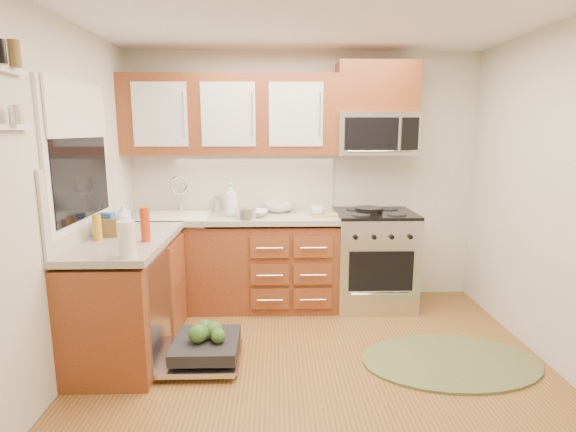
{
  "coord_description": "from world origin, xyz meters",
  "views": [
    {
      "loc": [
        -0.29,
        -2.85,
        1.73
      ],
      "look_at": [
        -0.19,
        0.85,
        1.02
      ],
      "focal_mm": 28.0,
      "sensor_mm": 36.0,
      "label": 1
    }
  ],
  "objects_px": {
    "upper_cabinets": "(230,115)",
    "skillet": "(369,210)",
    "sink": "(177,228)",
    "stock_pot": "(246,214)",
    "range": "(374,259)",
    "dishwasher": "(201,350)",
    "microwave": "(375,134)",
    "bowl_b": "(278,207)",
    "bowl_a": "(255,213)",
    "cup": "(318,211)",
    "rug": "(451,361)",
    "paper_towel_roll": "(127,239)",
    "cutting_board": "(325,215)"
  },
  "relations": [
    {
      "from": "upper_cabinets",
      "to": "skillet",
      "type": "relative_size",
      "value": 7.7
    },
    {
      "from": "sink",
      "to": "stock_pot",
      "type": "xyz_separation_m",
      "value": [
        0.69,
        -0.2,
        0.18
      ]
    },
    {
      "from": "range",
      "to": "dishwasher",
      "type": "distance_m",
      "value": 1.95
    },
    {
      "from": "microwave",
      "to": "bowl_b",
      "type": "bearing_deg",
      "value": 176.97
    },
    {
      "from": "microwave",
      "to": "bowl_a",
      "type": "distance_m",
      "value": 1.4
    },
    {
      "from": "range",
      "to": "cup",
      "type": "relative_size",
      "value": 7.48
    },
    {
      "from": "microwave",
      "to": "stock_pot",
      "type": "bearing_deg",
      "value": -165.12
    },
    {
      "from": "range",
      "to": "rug",
      "type": "xyz_separation_m",
      "value": [
        0.35,
        -1.18,
        -0.46
      ]
    },
    {
      "from": "microwave",
      "to": "cup",
      "type": "xyz_separation_m",
      "value": [
        -0.57,
        -0.18,
        -0.72
      ]
    },
    {
      "from": "bowl_a",
      "to": "bowl_b",
      "type": "relative_size",
      "value": 0.79
    },
    {
      "from": "stock_pot",
      "to": "cup",
      "type": "relative_size",
      "value": 1.4
    },
    {
      "from": "paper_towel_roll",
      "to": "range",
      "type": "bearing_deg",
      "value": 36.87
    },
    {
      "from": "sink",
      "to": "rug",
      "type": "bearing_deg",
      "value": -27.17
    },
    {
      "from": "dishwasher",
      "to": "cutting_board",
      "type": "bearing_deg",
      "value": 45.88
    },
    {
      "from": "rug",
      "to": "stock_pot",
      "type": "relative_size",
      "value": 7.6
    },
    {
      "from": "skillet",
      "to": "bowl_b",
      "type": "bearing_deg",
      "value": 166.92
    },
    {
      "from": "cup",
      "to": "stock_pot",
      "type": "bearing_deg",
      "value": -167.12
    },
    {
      "from": "skillet",
      "to": "paper_towel_roll",
      "type": "relative_size",
      "value": 1.12
    },
    {
      "from": "stock_pot",
      "to": "paper_towel_roll",
      "type": "height_order",
      "value": "paper_towel_roll"
    },
    {
      "from": "upper_cabinets",
      "to": "paper_towel_roll",
      "type": "height_order",
      "value": "upper_cabinets"
    },
    {
      "from": "skillet",
      "to": "microwave",
      "type": "bearing_deg",
      "value": 65.01
    },
    {
      "from": "dishwasher",
      "to": "skillet",
      "type": "bearing_deg",
      "value": 36.76
    },
    {
      "from": "skillet",
      "to": "bowl_a",
      "type": "relative_size",
      "value": 1.11
    },
    {
      "from": "bowl_b",
      "to": "upper_cabinets",
      "type": "bearing_deg",
      "value": -176.89
    },
    {
      "from": "cutting_board",
      "to": "bowl_a",
      "type": "bearing_deg",
      "value": -179.18
    },
    {
      "from": "range",
      "to": "skillet",
      "type": "xyz_separation_m",
      "value": [
        -0.07,
        -0.03,
        0.5
      ]
    },
    {
      "from": "paper_towel_roll",
      "to": "cup",
      "type": "relative_size",
      "value": 1.88
    },
    {
      "from": "paper_towel_roll",
      "to": "bowl_a",
      "type": "distance_m",
      "value": 1.58
    },
    {
      "from": "range",
      "to": "rug",
      "type": "relative_size",
      "value": 0.7
    },
    {
      "from": "sink",
      "to": "cutting_board",
      "type": "height_order",
      "value": "cutting_board"
    },
    {
      "from": "bowl_a",
      "to": "stock_pot",
      "type": "bearing_deg",
      "value": -117.5
    },
    {
      "from": "upper_cabinets",
      "to": "sink",
      "type": "height_order",
      "value": "upper_cabinets"
    },
    {
      "from": "dishwasher",
      "to": "cutting_board",
      "type": "height_order",
      "value": "cutting_board"
    },
    {
      "from": "upper_cabinets",
      "to": "bowl_b",
      "type": "bearing_deg",
      "value": 3.11
    },
    {
      "from": "skillet",
      "to": "stock_pot",
      "type": "distance_m",
      "value": 1.18
    },
    {
      "from": "upper_cabinets",
      "to": "cutting_board",
      "type": "xyz_separation_m",
      "value": [
        0.91,
        -0.2,
        -0.94
      ]
    },
    {
      "from": "cutting_board",
      "to": "paper_towel_roll",
      "type": "xyz_separation_m",
      "value": [
        -1.43,
        -1.39,
        0.11
      ]
    },
    {
      "from": "cutting_board",
      "to": "paper_towel_roll",
      "type": "height_order",
      "value": "paper_towel_roll"
    },
    {
      "from": "bowl_b",
      "to": "cup",
      "type": "xyz_separation_m",
      "value": [
        0.38,
        -0.23,
        0.0
      ]
    },
    {
      "from": "paper_towel_roll",
      "to": "cup",
      "type": "height_order",
      "value": "paper_towel_roll"
    },
    {
      "from": "cutting_board",
      "to": "bowl_b",
      "type": "relative_size",
      "value": 0.83
    },
    {
      "from": "stock_pot",
      "to": "bowl_a",
      "type": "xyz_separation_m",
      "value": [
        0.07,
        0.14,
        -0.02
      ]
    },
    {
      "from": "cup",
      "to": "sink",
      "type": "bearing_deg",
      "value": 178.08
    },
    {
      "from": "dishwasher",
      "to": "rug",
      "type": "xyz_separation_m",
      "value": [
        1.89,
        -0.05,
        -0.09
      ]
    },
    {
      "from": "cup",
      "to": "dishwasher",
      "type": "bearing_deg",
      "value": -132.16
    },
    {
      "from": "range",
      "to": "bowl_a",
      "type": "distance_m",
      "value": 1.26
    },
    {
      "from": "stock_pot",
      "to": "bowl_b",
      "type": "xyz_separation_m",
      "value": [
        0.3,
        0.38,
        -0.01
      ]
    },
    {
      "from": "range",
      "to": "rug",
      "type": "height_order",
      "value": "range"
    },
    {
      "from": "range",
      "to": "stock_pot",
      "type": "distance_m",
      "value": 1.36
    },
    {
      "from": "stock_pot",
      "to": "cup",
      "type": "xyz_separation_m",
      "value": [
        0.67,
        0.15,
        -0.0
      ]
    }
  ]
}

